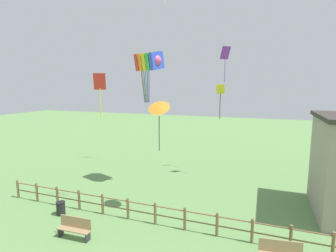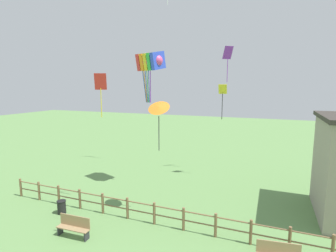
{
  "view_description": "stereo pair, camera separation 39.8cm",
  "coord_description": "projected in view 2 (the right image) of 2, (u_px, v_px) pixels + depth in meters",
  "views": [
    {
      "loc": [
        5.21,
        -4.85,
        7.34
      ],
      "look_at": [
        0.0,
        9.3,
        5.09
      ],
      "focal_mm": 28.0,
      "sensor_mm": 36.0,
      "label": 1
    },
    {
      "loc": [
        5.58,
        -4.7,
        7.34
      ],
      "look_at": [
        0.0,
        9.3,
        5.09
      ],
      "focal_mm": 28.0,
      "sensor_mm": 36.0,
      "label": 2
    }
  ],
  "objects": [
    {
      "name": "kite_rainbow_parafoil",
      "position": [
        151.0,
        61.0,
        18.51
      ],
      "size": [
        2.43,
        1.97,
        3.61
      ],
      "color": "#E54C8C"
    },
    {
      "name": "kite_yellow_diamond",
      "position": [
        223.0,
        95.0,
        20.57
      ],
      "size": [
        0.69,
        0.59,
        2.76
      ],
      "color": "yellow"
    },
    {
      "name": "kite_orange_delta",
      "position": [
        159.0,
        108.0,
        14.58
      ],
      "size": [
        1.3,
        1.15,
        2.85
      ],
      "color": "orange"
    },
    {
      "name": "wooden_fence",
      "position": [
        154.0,
        212.0,
        14.06
      ],
      "size": [
        20.03,
        0.14,
        1.22
      ],
      "color": "brown",
      "rests_on": "ground_plane"
    },
    {
      "name": "park_bench_near_fence",
      "position": [
        74.0,
        226.0,
        12.91
      ],
      "size": [
        1.75,
        0.48,
        1.04
      ],
      "color": "#9E7F56",
      "rests_on": "ground_plane"
    },
    {
      "name": "kite_purple_streamer",
      "position": [
        228.0,
        57.0,
        21.37
      ],
      "size": [
        0.88,
        0.84,
        2.87
      ],
      "color": "purple"
    },
    {
      "name": "trash_bin",
      "position": [
        62.0,
        207.0,
        15.3
      ],
      "size": [
        0.52,
        0.52,
        0.77
      ],
      "color": "black",
      "rests_on": "ground_plane"
    },
    {
      "name": "kite_red_diamond",
      "position": [
        101.0,
        87.0,
        15.93
      ],
      "size": [
        0.75,
        0.55,
        2.68
      ],
      "color": "red"
    }
  ]
}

